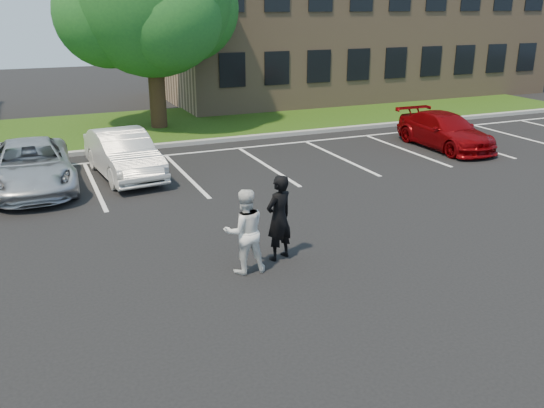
# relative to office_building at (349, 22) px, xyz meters

# --- Properties ---
(ground_plane) EXTENTS (90.00, 90.00, 0.00)m
(ground_plane) POSITION_rel_office_building_xyz_m (-14.00, -21.99, -4.16)
(ground_plane) COLOR black
(ground_plane) RESTS_ON ground
(curb) EXTENTS (40.00, 0.30, 0.15)m
(curb) POSITION_rel_office_building_xyz_m (-14.00, -9.99, -4.08)
(curb) COLOR gray
(curb) RESTS_ON ground
(grass_strip) EXTENTS (44.00, 8.00, 0.08)m
(grass_strip) POSITION_rel_office_building_xyz_m (-14.00, -5.99, -4.12)
(grass_strip) COLOR #1D3E0C
(grass_strip) RESTS_ON ground
(stall_lines) EXTENTS (34.00, 5.36, 0.01)m
(stall_lines) POSITION_rel_office_building_xyz_m (-12.60, -13.04, -4.15)
(stall_lines) COLOR white
(stall_lines) RESTS_ON ground
(office_building) EXTENTS (22.40, 10.40, 8.30)m
(office_building) POSITION_rel_office_building_xyz_m (0.00, 0.00, 0.00)
(office_building) COLOR #8C6F53
(office_building) RESTS_ON ground
(man_black_suit) EXTENTS (0.79, 0.66, 1.84)m
(man_black_suit) POSITION_rel_office_building_xyz_m (-13.84, -20.98, -3.24)
(man_black_suit) COLOR black
(man_black_suit) RESTS_ON ground
(man_white_shirt) EXTENTS (0.89, 0.72, 1.74)m
(man_white_shirt) POSITION_rel_office_building_xyz_m (-14.72, -21.29, -3.29)
(man_white_shirt) COLOR white
(man_white_shirt) RESTS_ON ground
(car_silver_minivan) EXTENTS (2.31, 4.98, 1.38)m
(car_silver_minivan) POSITION_rel_office_building_xyz_m (-18.47, -13.64, -3.47)
(car_silver_minivan) COLOR #B9BBC1
(car_silver_minivan) RESTS_ON ground
(car_white_sedan) EXTENTS (1.97, 4.49, 1.43)m
(car_white_sedan) POSITION_rel_office_building_xyz_m (-15.77, -13.38, -3.44)
(car_white_sedan) COLOR silver
(car_white_sedan) RESTS_ON ground
(car_red_compact) EXTENTS (1.86, 4.46, 1.29)m
(car_red_compact) POSITION_rel_office_building_xyz_m (-4.05, -14.24, -3.51)
(car_red_compact) COLOR #7D0407
(car_red_compact) RESTS_ON ground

